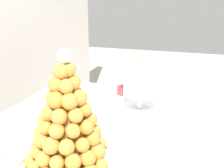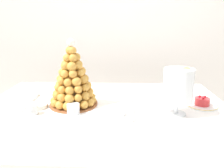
# 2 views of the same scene
# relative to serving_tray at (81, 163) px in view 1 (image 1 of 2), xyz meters

# --- Properties ---
(buffet_table) EXTENTS (1.39, 1.01, 0.80)m
(buffet_table) POSITION_rel_serving_tray_xyz_m (0.14, 0.01, -0.09)
(buffet_table) COLOR brown
(buffet_table) RESTS_ON ground_plane
(serving_tray) EXTENTS (0.58, 0.35, 0.02)m
(serving_tray) POSITION_rel_serving_tray_xyz_m (0.00, 0.00, 0.00)
(serving_tray) COLOR white
(serving_tray) RESTS_ON buffet_table
(croquembouche) EXTENTS (0.27, 0.27, 0.37)m
(croquembouche) POSITION_rel_serving_tray_xyz_m (-0.03, 0.03, 0.15)
(croquembouche) COLOR brown
(croquembouche) RESTS_ON serving_tray
(dessert_cup_mid_left) EXTENTS (0.06, 0.06, 0.05)m
(dessert_cup_mid_left) POSITION_rel_serving_tray_xyz_m (-0.01, -0.10, 0.03)
(dessert_cup_mid_left) COLOR silver
(dessert_cup_mid_left) RESTS_ON serving_tray
(dessert_cup_centre) EXTENTS (0.06, 0.06, 0.05)m
(dessert_cup_centre) POSITION_rel_serving_tray_xyz_m (0.22, -0.10, 0.03)
(dessert_cup_centre) COLOR silver
(dessert_cup_centre) RESTS_ON serving_tray
(macaron_goblet) EXTENTS (0.15, 0.15, 0.25)m
(macaron_goblet) POSITION_rel_serving_tray_xyz_m (0.51, -0.06, 0.15)
(macaron_goblet) COLOR white
(macaron_goblet) RESTS_ON buffet_table
(fruit_tart_plate) EXTENTS (0.18, 0.18, 0.06)m
(fruit_tart_plate) POSITION_rel_serving_tray_xyz_m (0.69, 0.06, 0.01)
(fruit_tart_plate) COLOR white
(fruit_tart_plate) RESTS_ON buffet_table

